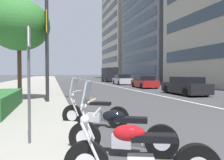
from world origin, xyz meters
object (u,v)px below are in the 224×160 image
object	(u,v)px
car_following_behind	(122,80)
delivery_van_ahead	(110,74)
street_tree_far_plaza	(19,25)
car_mid_block_traffic	(185,86)
street_lamp_with_banners	(52,6)
motorcycle_second_in_row	(120,133)
motorcycle_nearest_camera	(139,158)
parking_sign_by_curb	(29,73)
car_far_down_avenue	(144,82)
motorcycle_far_end_row	(93,112)

from	to	relation	value
car_following_behind	delivery_van_ahead	distance (m)	9.58
street_tree_far_plaza	delivery_van_ahead	bearing A→B (deg)	-24.01
car_mid_block_traffic	car_following_behind	xyz separation A→B (m)	(15.83, 0.08, 0.03)
car_following_behind	street_lamp_with_banners	world-z (taller)	street_lamp_with_banners
motorcycle_second_in_row	car_mid_block_traffic	xyz separation A→B (m)	(10.76, -8.49, 0.20)
motorcycle_nearest_camera	street_tree_far_plaza	size ratio (longest dim) A/B	0.38
parking_sign_by_curb	delivery_van_ahead	bearing A→B (deg)	-16.90
motorcycle_nearest_camera	car_far_down_avenue	size ratio (longest dim) A/B	0.49
street_lamp_with_banners	street_tree_far_plaza	xyz separation A→B (m)	(1.13, 1.79, -0.85)
motorcycle_nearest_camera	delivery_van_ahead	size ratio (longest dim) A/B	0.42
street_lamp_with_banners	car_following_behind	bearing A→B (deg)	-27.51
car_mid_block_traffic	car_following_behind	bearing A→B (deg)	1.96
car_mid_block_traffic	street_lamp_with_banners	bearing A→B (deg)	107.59
motorcycle_far_end_row	car_following_behind	xyz separation A→B (m)	(24.11, -8.50, 0.24)
motorcycle_nearest_camera	motorcycle_second_in_row	xyz separation A→B (m)	(1.26, -0.10, 0.02)
parking_sign_by_curb	street_lamp_with_banners	distance (m)	8.01
motorcycle_far_end_row	street_tree_far_plaza	distance (m)	8.23
car_far_down_avenue	street_tree_far_plaza	size ratio (longest dim) A/B	0.78
car_following_behind	motorcycle_nearest_camera	bearing A→B (deg)	164.64
motorcycle_second_in_row	parking_sign_by_curb	bearing A→B (deg)	1.04
delivery_van_ahead	street_tree_far_plaza	distance (m)	29.72
car_far_down_avenue	street_lamp_with_banners	world-z (taller)	street_lamp_with_banners
car_mid_block_traffic	motorcycle_far_end_row	bearing A→B (deg)	135.67
parking_sign_by_curb	street_tree_far_plaza	distance (m)	8.83
motorcycle_nearest_camera	car_following_behind	xyz separation A→B (m)	(27.85, -8.51, 0.26)
delivery_van_ahead	street_tree_far_plaza	world-z (taller)	street_tree_far_plaza
delivery_van_ahead	street_lamp_with_banners	xyz separation A→B (m)	(-28.15, 10.25, 3.75)
car_mid_block_traffic	street_lamp_with_banners	size ratio (longest dim) A/B	0.53
motorcycle_nearest_camera	car_following_behind	distance (m)	29.12
motorcycle_far_end_row	parking_sign_by_curb	distance (m)	2.68
motorcycle_nearest_camera	motorcycle_far_end_row	size ratio (longest dim) A/B	1.13
motorcycle_far_end_row	delivery_van_ahead	world-z (taller)	delivery_van_ahead
street_lamp_with_banners	street_tree_far_plaza	world-z (taller)	street_lamp_with_banners
motorcycle_second_in_row	street_tree_far_plaza	bearing A→B (deg)	-46.32
street_lamp_with_banners	street_tree_far_plaza	size ratio (longest dim) A/B	1.53
motorcycle_far_end_row	street_tree_far_plaza	xyz separation A→B (m)	(6.63, 2.98, 3.86)
car_mid_block_traffic	car_far_down_avenue	distance (m)	8.21
delivery_van_ahead	car_far_down_avenue	bearing A→B (deg)	179.17
motorcycle_second_in_row	car_far_down_avenue	world-z (taller)	motorcycle_second_in_row
delivery_van_ahead	street_tree_far_plaza	bearing A→B (deg)	156.25
parking_sign_by_curb	motorcycle_second_in_row	bearing A→B (deg)	-113.97
motorcycle_nearest_camera	parking_sign_by_curb	size ratio (longest dim) A/B	0.86
car_mid_block_traffic	car_following_behind	world-z (taller)	car_following_behind
car_far_down_avenue	car_following_behind	distance (m)	7.63
motorcycle_nearest_camera	car_far_down_avenue	xyz separation A→B (m)	(20.23, -8.73, 0.21)
delivery_van_ahead	parking_sign_by_curb	distance (m)	36.94
motorcycle_second_in_row	delivery_van_ahead	xyz separation A→B (m)	(36.13, -8.96, 0.96)
car_far_down_avenue	car_following_behind	world-z (taller)	car_following_behind
street_lamp_with_banners	delivery_van_ahead	bearing A→B (deg)	-20.00
motorcycle_nearest_camera	motorcycle_far_end_row	xyz separation A→B (m)	(3.74, -0.00, 0.02)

